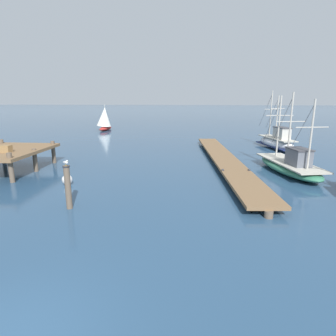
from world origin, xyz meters
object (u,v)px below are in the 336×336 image
fishing_boat_1 (290,165)px  distant_sailboat (105,119)px  fishing_boat_2 (277,141)px  mooring_buoy (67,180)px  mooring_piling (68,187)px  perched_seagull (66,162)px

fishing_boat_1 → distant_sailboat: fishing_boat_1 is taller
fishing_boat_2 → mooring_buoy: (-14.92, -13.11, -0.42)m
distant_sailboat → fishing_boat_1: bearing=-49.9°
mooring_piling → mooring_buoy: size_ratio=2.99×
mooring_buoy → perched_seagull: bearing=-64.2°
perched_seagull → mooring_buoy: 4.19m
distant_sailboat → mooring_buoy: bearing=-76.7°
mooring_piling → fishing_boat_2: bearing=51.2°
fishing_boat_1 → mooring_buoy: fishing_boat_1 is taller
fishing_boat_1 → fishing_boat_2: size_ratio=1.12×
fishing_boat_2 → perched_seagull: 21.23m
mooring_piling → perched_seagull: perched_seagull is taller
fishing_boat_2 → distant_sailboat: fishing_boat_2 is taller
mooring_piling → distant_sailboat: distant_sailboat is taller
perched_seagull → distant_sailboat: bearing=104.8°
mooring_piling → mooring_buoy: 3.86m
fishing_boat_2 → distant_sailboat: size_ratio=1.58×
mooring_piling → perched_seagull: (-0.00, 0.00, 1.08)m
mooring_piling → perched_seagull: bearing=144.3°
mooring_buoy → distant_sailboat: distant_sailboat is taller
mooring_buoy → fishing_boat_1: bearing=16.1°
fishing_boat_2 → perched_seagull: bearing=-128.8°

